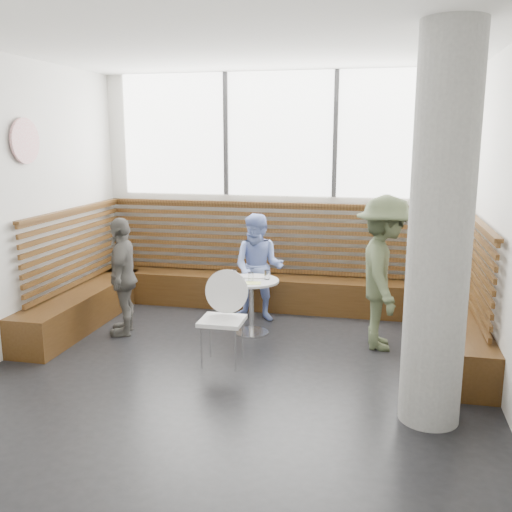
% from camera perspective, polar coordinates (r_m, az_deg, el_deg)
% --- Properties ---
extents(room, '(5.00, 5.00, 3.20)m').
position_cam_1_polar(room, '(5.50, -2.25, 4.05)').
color(room, silver).
rests_on(room, ground).
extents(booth, '(5.00, 2.50, 1.44)m').
position_cam_1_polar(booth, '(7.43, 1.29, -3.27)').
color(booth, '#3D250F').
rests_on(booth, ground).
extents(concrete_column, '(0.50, 0.50, 3.20)m').
position_cam_1_polar(concrete_column, '(4.75, 17.94, 2.21)').
color(concrete_column, gray).
rests_on(concrete_column, ground).
extents(wall_art, '(0.03, 0.50, 0.50)m').
position_cam_1_polar(wall_art, '(6.85, -22.10, 10.61)').
color(wall_art, white).
rests_on(wall_art, room).
extents(cafe_table, '(0.65, 0.65, 0.67)m').
position_cam_1_polar(cafe_table, '(6.85, -0.44, -3.93)').
color(cafe_table, silver).
rests_on(cafe_table, ground).
extents(cafe_chair, '(0.47, 0.46, 0.97)m').
position_cam_1_polar(cafe_chair, '(5.99, -3.22, -5.39)').
color(cafe_chair, white).
rests_on(cafe_chair, ground).
extents(adult_man, '(0.72, 1.16, 1.73)m').
position_cam_1_polar(adult_man, '(6.48, 12.67, -1.66)').
color(adult_man, '#4A5639').
rests_on(adult_man, ground).
extents(child_back, '(0.71, 0.57, 1.39)m').
position_cam_1_polar(child_back, '(7.32, 0.26, -1.19)').
color(child_back, '#8097DF').
rests_on(child_back, ground).
extents(child_left, '(0.56, 0.90, 1.42)m').
position_cam_1_polar(child_left, '(7.00, -13.16, -1.98)').
color(child_left, '#5E5B55').
rests_on(child_left, ground).
extents(plate_near, '(0.19, 0.19, 0.01)m').
position_cam_1_polar(plate_near, '(6.94, -0.79, -2.05)').
color(plate_near, white).
rests_on(plate_near, cafe_table).
extents(plate_far, '(0.20, 0.20, 0.01)m').
position_cam_1_polar(plate_far, '(6.93, 0.19, -2.07)').
color(plate_far, white).
rests_on(plate_far, cafe_table).
extents(glass_left, '(0.07, 0.07, 0.12)m').
position_cam_1_polar(glass_left, '(6.83, -2.23, -1.85)').
color(glass_left, white).
rests_on(glass_left, cafe_table).
extents(glass_mid, '(0.07, 0.07, 0.11)m').
position_cam_1_polar(glass_mid, '(6.73, -0.54, -2.09)').
color(glass_mid, white).
rests_on(glass_mid, cafe_table).
extents(glass_right, '(0.07, 0.07, 0.11)m').
position_cam_1_polar(glass_right, '(6.82, 1.11, -1.88)').
color(glass_right, white).
rests_on(glass_right, cafe_table).
extents(menu_card, '(0.23, 0.18, 0.00)m').
position_cam_1_polar(menu_card, '(6.64, -0.40, -2.72)').
color(menu_card, '#A5C64C').
rests_on(menu_card, cafe_table).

